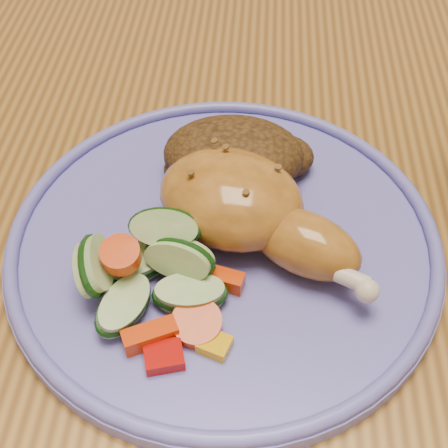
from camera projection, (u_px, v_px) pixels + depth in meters
The scene contains 7 objects.
dining_table at pixel (263, 210), 0.59m from camera, with size 0.90×1.40×0.75m.
chair_far at pixel (266, 25), 1.14m from camera, with size 0.42×0.42×0.91m.
plate at pixel (224, 244), 0.45m from camera, with size 0.31×0.31×0.01m, color #5E5CB7.
plate_rim at pixel (224, 234), 0.44m from camera, with size 0.31×0.31×0.01m, color #5E5CB7.
chicken_leg at pixel (248, 209), 0.43m from camera, with size 0.16×0.13×0.05m.
rice_pilaf at pixel (237, 156), 0.47m from camera, with size 0.12×0.08×0.05m.
vegetable_pile at pixel (150, 275), 0.40m from camera, with size 0.12×0.11×0.06m.
Camera 1 is at (-0.01, -0.41, 1.10)m, focal length 50.00 mm.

